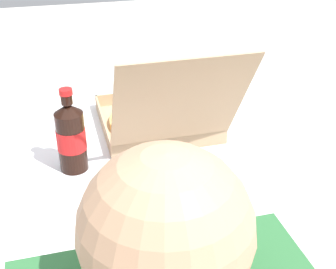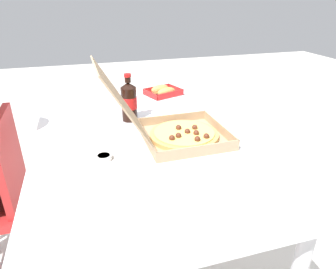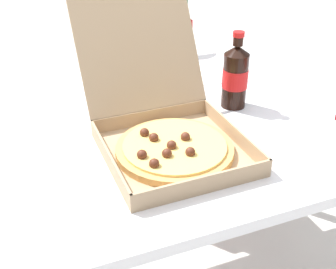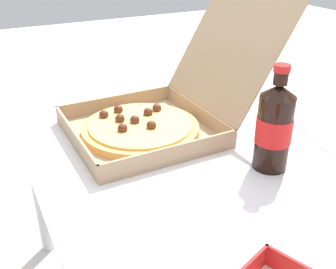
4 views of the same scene
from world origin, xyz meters
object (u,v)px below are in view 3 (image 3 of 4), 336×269
(pizza_box_open, at_px, (167,129))
(cola_bottle, at_px, (235,76))
(chair, at_px, (141,95))
(diner_person, at_px, (135,46))
(dipping_sauce_cup, at_px, (105,99))
(paper_menu, at_px, (206,75))

(pizza_box_open, distance_m, cola_bottle, 0.30)
(chair, xyz_separation_m, cola_bottle, (0.08, -0.66, 0.34))
(chair, bearing_deg, diner_person, 90.51)
(pizza_box_open, relative_size, cola_bottle, 2.26)
(chair, distance_m, dipping_sauce_cup, 0.62)
(dipping_sauce_cup, bearing_deg, paper_menu, 11.45)
(chair, relative_size, cola_bottle, 3.71)
(diner_person, bearing_deg, cola_bottle, -83.73)
(paper_menu, xyz_separation_m, dipping_sauce_cup, (-0.37, -0.08, 0.01))
(cola_bottle, bearing_deg, paper_menu, 84.28)
(dipping_sauce_cup, bearing_deg, chair, 61.57)
(chair, bearing_deg, paper_menu, -76.60)
(chair, bearing_deg, pizza_box_open, -103.15)
(cola_bottle, bearing_deg, dipping_sauce_cup, 155.83)
(chair, bearing_deg, cola_bottle, -83.22)
(paper_menu, bearing_deg, cola_bottle, -86.79)
(cola_bottle, bearing_deg, pizza_box_open, -152.47)
(cola_bottle, distance_m, dipping_sauce_cup, 0.39)
(diner_person, distance_m, paper_menu, 0.49)
(cola_bottle, relative_size, paper_menu, 1.07)
(diner_person, xyz_separation_m, cola_bottle, (0.08, -0.71, 0.13))
(diner_person, relative_size, dipping_sauce_cup, 20.54)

